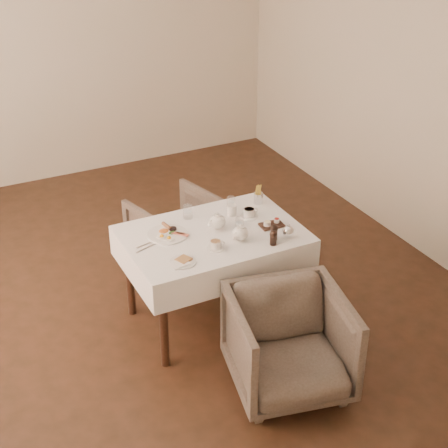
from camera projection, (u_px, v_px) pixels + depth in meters
The scene contains 20 objects.
table at pixel (213, 247), 5.01m from camera, with size 1.28×0.88×0.75m.
armchair_near at pixel (289, 344), 4.49m from camera, with size 0.74×0.76×0.70m, color #473D34.
armchair_far at pixel (177, 231), 5.87m from camera, with size 0.67×0.69×0.62m, color #473D34.
breakfast_plate at pixel (168, 234), 4.92m from camera, with size 0.29×0.29×0.04m.
side_plate at pixel (182, 262), 4.59m from camera, with size 0.18×0.18×0.02m.
teapot_centre at pixel (217, 221), 4.98m from camera, with size 0.16×0.13×0.13m, color white, non-canonical shape.
teapot_front at pixel (240, 232), 4.83m from camera, with size 0.16×0.12×0.13m, color white, non-canonical shape.
creamer at pixel (232, 210), 5.17m from camera, with size 0.07×0.07×0.08m, color white.
teacup_near at pixel (216, 245), 4.75m from camera, with size 0.12×0.12×0.06m.
teacup_far at pixel (249, 213), 5.15m from camera, with size 0.13×0.13×0.07m.
glass_left at pixel (188, 212), 5.13m from camera, with size 0.07×0.07×0.10m, color silver.
glass_mid at pixel (240, 223), 4.99m from camera, with size 0.06×0.06×0.09m, color silver.
glass_right at pixel (231, 202), 5.27m from camera, with size 0.06×0.06×0.09m, color silver.
condiment_board at pixel (271, 224), 5.03m from camera, with size 0.18×0.12×0.04m.
pepper_mill_left at pixel (273, 238), 4.78m from camera, with size 0.06×0.06×0.11m, color black, non-canonical shape.
pepper_mill_right at pixel (274, 232), 4.84m from camera, with size 0.06×0.06×0.12m, color black, non-canonical shape.
silver_pot at pixel (288, 231), 4.87m from camera, with size 0.10×0.09×0.11m, color white, non-canonical shape.
fries_cup at pixel (258, 195), 5.33m from camera, with size 0.07×0.07×0.15m.
cutlery_fork at pixel (148, 244), 4.81m from camera, with size 0.01×0.19×0.00m, color silver.
cutlery_knife at pixel (146, 248), 4.76m from camera, with size 0.01×0.18×0.00m, color silver.
Camera 1 is at (-1.70, -4.48, 3.21)m, focal length 55.00 mm.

